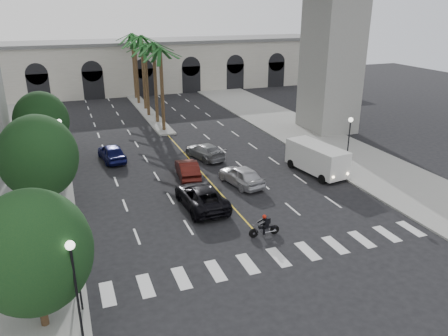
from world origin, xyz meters
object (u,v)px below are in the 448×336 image
at_px(car_d, 205,151).
at_px(pedestrian_a, 5,231).
at_px(car_b, 187,169).
at_px(traffic_signal_far, 73,230).
at_px(car_a, 241,175).
at_px(lamp_post_left_far, 62,144).
at_px(motorcycle_rider, 265,226).
at_px(car_c, 201,196).
at_px(traffic_signal_near, 77,268).
at_px(lamp_post_left_near, 76,286).
at_px(lamp_post_right, 348,142).
at_px(cargo_van, 317,158).
at_px(car_e, 112,153).

xyz_separation_m(car_d, pedestrian_a, (-16.77, -11.32, 0.25)).
bearing_deg(car_b, traffic_signal_far, 55.94).
bearing_deg(car_a, lamp_post_left_far, -36.50).
relative_size(motorcycle_rider, car_c, 0.35).
bearing_deg(traffic_signal_near, lamp_post_left_near, -92.29).
height_order(lamp_post_right, car_a, lamp_post_right).
height_order(motorcycle_rider, car_a, car_a).
relative_size(car_c, cargo_van, 0.95).
xyz_separation_m(car_c, car_d, (3.68, 10.28, -0.11)).
xyz_separation_m(traffic_signal_far, car_e, (4.20, 18.04, -1.69)).
relative_size(car_d, pedestrian_a, 3.03).
bearing_deg(lamp_post_left_far, traffic_signal_far, -89.60).
bearing_deg(lamp_post_left_near, car_b, 60.89).
distance_m(lamp_post_left_near, car_a, 20.14).
distance_m(lamp_post_right, traffic_signal_near, 25.02).
bearing_deg(traffic_signal_near, car_c, 45.44).
distance_m(cargo_van, pedestrian_a, 25.09).
bearing_deg(car_c, lamp_post_left_near, 50.37).
relative_size(car_a, pedestrian_a, 2.90).
xyz_separation_m(car_a, car_d, (-0.74, 7.42, -0.09)).
bearing_deg(cargo_van, car_d, 128.98).
height_order(lamp_post_left_near, motorcycle_rider, lamp_post_left_near).
bearing_deg(car_b, car_a, 146.71).
bearing_deg(lamp_post_right, car_a, 169.97).
height_order(lamp_post_left_far, traffic_signal_near, lamp_post_left_far).
relative_size(car_a, car_b, 1.03).
relative_size(traffic_signal_near, car_d, 0.72).
relative_size(traffic_signal_near, car_b, 0.77).
distance_m(traffic_signal_near, car_b, 18.24).
distance_m(motorcycle_rider, car_b, 11.77).
height_order(lamp_post_right, cargo_van, lamp_post_right).
height_order(lamp_post_left_far, cargo_van, lamp_post_left_far).
height_order(lamp_post_left_near, cargo_van, lamp_post_left_near).
relative_size(traffic_signal_far, pedestrian_a, 2.18).
bearing_deg(car_b, cargo_van, 171.20).
xyz_separation_m(traffic_signal_far, car_c, (9.12, 5.27, -1.67)).
distance_m(lamp_post_left_near, traffic_signal_far, 6.54).
height_order(car_c, cargo_van, cargo_van).
distance_m(car_a, car_d, 7.46).
xyz_separation_m(traffic_signal_near, car_c, (9.12, 9.27, -1.67)).
bearing_deg(car_e, motorcycle_rider, 104.97).
height_order(traffic_signal_near, traffic_signal_far, same).
bearing_deg(car_c, lamp_post_right, -176.34).
xyz_separation_m(car_c, cargo_van, (11.69, 2.92, 0.61)).
xyz_separation_m(lamp_post_left_far, traffic_signal_near, (0.10, -18.50, -0.71)).
xyz_separation_m(lamp_post_left_far, car_e, (4.30, 3.54, -2.40)).
bearing_deg(car_a, car_b, -51.65).
bearing_deg(car_e, lamp_post_left_near, 72.88).
xyz_separation_m(lamp_post_left_near, lamp_post_right, (22.80, 13.00, 0.00)).
relative_size(lamp_post_left_near, pedestrian_a, 3.19).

